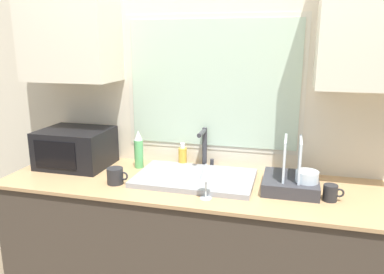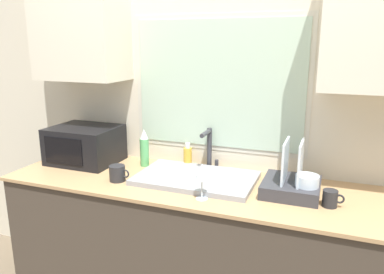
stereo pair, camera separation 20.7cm
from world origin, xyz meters
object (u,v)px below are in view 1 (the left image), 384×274
object	(u,v)px
microwave	(76,148)
faucet	(204,145)
spray_bottle	(139,150)
soap_bottle	(183,156)
wine_glass	(206,172)
mug_near_sink	(115,176)
dish_rack	(292,179)

from	to	relation	value
microwave	faucet	bearing A→B (deg)	10.90
microwave	spray_bottle	xyz separation A→B (m)	(0.41, 0.07, -0.00)
soap_bottle	wine_glass	distance (m)	0.54
mug_near_sink	dish_rack	bearing A→B (deg)	9.51
spray_bottle	faucet	bearing A→B (deg)	12.35
mug_near_sink	wine_glass	size ratio (longest dim) A/B	0.65
faucet	dish_rack	world-z (taller)	dish_rack
soap_bottle	mug_near_sink	bearing A→B (deg)	-125.83
mug_near_sink	wine_glass	world-z (taller)	wine_glass
dish_rack	mug_near_sink	size ratio (longest dim) A/B	2.48
faucet	dish_rack	bearing A→B (deg)	-22.83
dish_rack	mug_near_sink	xyz separation A→B (m)	(-0.98, -0.16, -0.01)
dish_rack	wine_glass	bearing A→B (deg)	-151.21
soap_bottle	mug_near_sink	world-z (taller)	soap_bottle
microwave	soap_bottle	size ratio (longest dim) A/B	2.77
spray_bottle	dish_rack	bearing A→B (deg)	-8.30
dish_rack	spray_bottle	size ratio (longest dim) A/B	1.27
microwave	dish_rack	world-z (taller)	dish_rack
faucet	dish_rack	xyz separation A→B (m)	(0.55, -0.23, -0.09)
soap_bottle	wine_glass	world-z (taller)	wine_glass
spray_bottle	soap_bottle	world-z (taller)	spray_bottle
wine_glass	spray_bottle	bearing A→B (deg)	144.59
spray_bottle	mug_near_sink	bearing A→B (deg)	-93.39
faucet	microwave	world-z (taller)	faucet
dish_rack	spray_bottle	xyz separation A→B (m)	(-0.96, 0.14, 0.06)
mug_near_sink	wine_glass	bearing A→B (deg)	-7.56
microwave	mug_near_sink	xyz separation A→B (m)	(0.40, -0.24, -0.07)
microwave	wine_glass	size ratio (longest dim) A/B	2.24
microwave	wine_glass	bearing A→B (deg)	-18.10
spray_bottle	mug_near_sink	distance (m)	0.31
soap_bottle	spray_bottle	bearing A→B (deg)	-161.20
faucet	wine_glass	bearing A→B (deg)	-75.95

